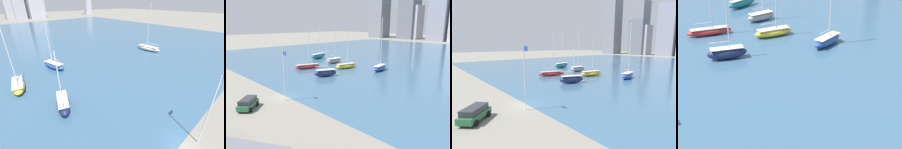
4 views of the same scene
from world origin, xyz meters
The scene contains 6 objects.
sailboat_teal centered at (-34.12, 35.24, 1.14)m, with size 4.41×9.65×15.52m.
sailboat_navy centered at (-7.66, 16.98, 1.06)m, with size 4.22×6.86×9.99m.
sailboat_gray centered at (-21.57, 32.75, 1.06)m, with size 2.49×6.85×15.58m.
sailboat_red centered at (-19.96, 19.53, 0.86)m, with size 4.38×9.00×13.60m.
sailboat_blue centered at (-1.85, 34.22, 1.03)m, with size 3.83×7.72×16.27m.
sailboat_yellow centered at (-11.72, 29.19, 0.89)m, with size 3.96×8.18×12.09m.
Camera 4 is at (35.99, -3.87, 21.60)m, focal length 50.00 mm.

